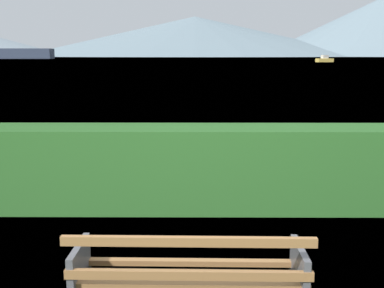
# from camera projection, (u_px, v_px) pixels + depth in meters

# --- Properties ---
(water_surface) EXTENTS (620.00, 620.00, 0.00)m
(water_surface) POSITION_uv_depth(u_px,v_px,m) (195.00, 58.00, 306.44)
(water_surface) COLOR #6B8EA3
(water_surface) RESTS_ON ground_plane
(park_bench) EXTENTS (1.73, 0.59, 0.87)m
(park_bench) POSITION_uv_depth(u_px,v_px,m) (189.00, 280.00, 3.47)
(park_bench) COLOR olive
(park_bench) RESTS_ON ground_plane
(hedge_row) EXTENTS (13.85, 0.82, 1.12)m
(hedge_row) POSITION_uv_depth(u_px,v_px,m) (192.00, 168.00, 6.36)
(hedge_row) COLOR #285B23
(hedge_row) RESTS_ON ground_plane
(sailboat_mid) EXTENTS (5.24, 3.41, 2.00)m
(sailboat_mid) POSITION_uv_depth(u_px,v_px,m) (325.00, 60.00, 131.10)
(sailboat_mid) COLOR gold
(sailboat_mid) RESTS_ON water_surface
(distant_hills) EXTENTS (843.87, 425.61, 70.47)m
(distant_hills) POSITION_uv_depth(u_px,v_px,m) (200.00, 34.00, 574.47)
(distant_hills) COLOR gray
(distant_hills) RESTS_ON ground_plane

